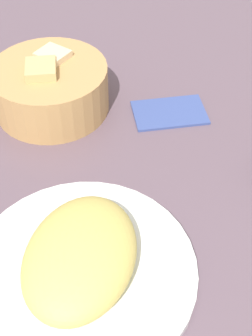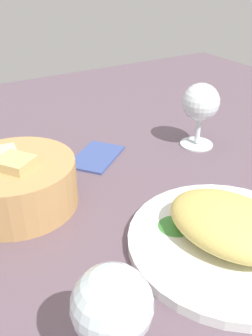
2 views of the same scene
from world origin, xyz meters
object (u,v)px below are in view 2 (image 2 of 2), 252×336
(wine_glass_far, at_px, (112,309))
(folded_napkin, at_px, (96,156))
(bread_basket, at_px, (17,183))
(wine_glass_near, at_px, (200,105))
(plate, at_px, (224,244))

(wine_glass_far, height_order, folded_napkin, wine_glass_far)
(bread_basket, xyz_separation_m, wine_glass_far, (-0.29, 0.00, 0.04))
(wine_glass_far, bearing_deg, wine_glass_near, -49.33)
(bread_basket, bearing_deg, wine_glass_near, -87.17)
(wine_glass_far, distance_m, folded_napkin, 0.41)
(plate, bearing_deg, folded_napkin, 5.42)
(bread_basket, distance_m, folded_napkin, 0.18)
(wine_glass_near, bearing_deg, bread_basket, 92.83)
(wine_glass_near, bearing_deg, plate, 146.30)
(bread_basket, distance_m, wine_glass_far, 0.30)
(plate, relative_size, wine_glass_far, 2.19)
(bread_basket, relative_size, wine_glass_near, 1.40)
(wine_glass_near, height_order, folded_napkin, wine_glass_near)
(bread_basket, bearing_deg, folded_napkin, -66.39)
(bread_basket, distance_m, wine_glass_near, 0.36)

